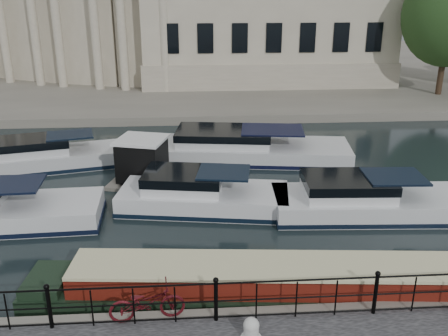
# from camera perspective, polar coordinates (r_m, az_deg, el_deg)

# --- Properties ---
(ground_plane) EXTENTS (160.00, 160.00, 0.00)m
(ground_plane) POSITION_cam_1_polar(r_m,az_deg,el_deg) (15.11, -1.39, -13.46)
(ground_plane) COLOR black
(ground_plane) RESTS_ON ground
(far_bank) EXTENTS (120.00, 42.00, 0.55)m
(far_bank) POSITION_cam_1_polar(r_m,az_deg,el_deg) (52.19, -3.49, 11.32)
(far_bank) COLOR #6B665B
(far_bank) RESTS_ON ground_plane
(railing) EXTENTS (24.14, 0.14, 1.22)m
(railing) POSITION_cam_1_polar(r_m,az_deg,el_deg) (12.58, -0.93, -14.60)
(railing) COLOR black
(railing) RESTS_ON near_quay
(civic_building) EXTENTS (53.55, 31.84, 16.85)m
(civic_building) POSITION_cam_1_polar(r_m,az_deg,el_deg) (47.28, -4.88, 18.59)
(civic_building) COLOR #ADA38C
(civic_building) RESTS_ON far_bank
(bicycle) EXTENTS (1.94, 0.88, 0.98)m
(bicycle) POSITION_cam_1_polar(r_m,az_deg,el_deg) (12.84, -8.79, -14.95)
(bicycle) COLOR #4F0E14
(bicycle) RESTS_ON near_quay
(mooring_bollard) EXTENTS (0.50, 0.50, 0.57)m
(mooring_bollard) POSITION_cam_1_polar(r_m,az_deg,el_deg) (12.27, 3.13, -17.91)
(mooring_bollard) COLOR silver
(mooring_bollard) RESTS_ON near_quay
(narrowboat) EXTENTS (13.68, 2.98, 1.50)m
(narrowboat) POSITION_cam_1_polar(r_m,az_deg,el_deg) (14.39, 4.99, -13.72)
(narrowboat) COLOR black
(narrowboat) RESTS_ON ground_plane
(harbour_hut) EXTENTS (3.28, 2.96, 2.17)m
(harbour_hut) POSITION_cam_1_polar(r_m,az_deg,el_deg) (22.28, -9.29, 0.51)
(harbour_hut) COLOR #6B665B
(harbour_hut) RESTS_ON ground_plane
(cabin_cruisers) EXTENTS (22.91, 10.67, 1.99)m
(cabin_cruisers) POSITION_cam_1_polar(r_m,az_deg,el_deg) (21.86, -5.72, -1.35)
(cabin_cruisers) COLOR silver
(cabin_cruisers) RESTS_ON ground_plane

